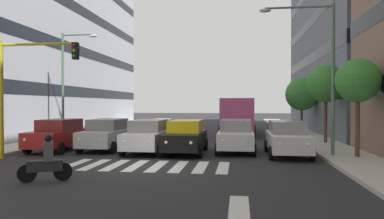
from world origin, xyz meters
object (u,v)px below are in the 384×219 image
object	(u,v)px
traffic_light_gantry	(23,80)
street_lamp_right	(68,75)
bus_behind_traffic	(237,112)
motorcycle_with_rider	(46,162)
car_0	(287,138)
street_tree_2	(302,94)
car_3	(148,136)
car_1	(236,135)
car_2	(186,136)
street_lamp_left	(320,61)
car_4	(107,134)
street_tree_0	(358,81)
car_5	(59,134)
street_tree_1	(326,84)

from	to	relation	value
traffic_light_gantry	street_lamp_right	size ratio (longest dim) A/B	0.76
bus_behind_traffic	motorcycle_with_rider	xyz separation A→B (m)	(6.10, 20.11, -1.21)
car_0	street_tree_2	world-z (taller)	street_tree_2
car_3	car_1	bearing A→B (deg)	-169.47
car_2	street_lamp_right	world-z (taller)	street_lamp_right
car_3	street_tree_2	distance (m)	16.36
car_0	street_lamp_left	distance (m)	4.01
car_4	bus_behind_traffic	world-z (taller)	bus_behind_traffic
street_tree_0	car_2	bearing A→B (deg)	-7.23
car_0	street_lamp_right	bearing A→B (deg)	-19.63
traffic_light_gantry	street_lamp_right	world-z (taller)	street_lamp_right
bus_behind_traffic	street_tree_0	bearing A→B (deg)	111.82
car_1	street_lamp_left	world-z (taller)	street_lamp_left
motorcycle_with_rider	car_0	bearing A→B (deg)	-140.70
street_lamp_left	traffic_light_gantry	bearing A→B (deg)	9.76
car_0	street_lamp_left	world-z (taller)	street_lamp_left
car_2	car_3	world-z (taller)	same
street_lamp_left	street_lamp_right	world-z (taller)	street_lamp_right
car_5	bus_behind_traffic	xyz separation A→B (m)	(-9.69, -12.60, 0.97)
car_4	traffic_light_gantry	distance (m)	5.36
street_lamp_left	car_1	bearing A→B (deg)	-21.36
car_2	street_lamp_left	distance (m)	7.55
street_lamp_left	street_tree_0	bearing A→B (deg)	164.61
street_tree_2	street_lamp_right	bearing A→B (deg)	25.57
car_1	traffic_light_gantry	bearing A→B (deg)	21.94
bus_behind_traffic	car_3	bearing A→B (deg)	70.18
car_3	car_5	world-z (taller)	same
car_1	motorcycle_with_rider	distance (m)	10.24
car_2	motorcycle_with_rider	size ratio (longest dim) A/B	2.81
car_0	car_1	size ratio (longest dim) A/B	1.00
car_4	car_3	bearing A→B (deg)	163.83
street_lamp_right	street_tree_0	bearing A→B (deg)	161.09
car_5	street_lamp_right	bearing A→B (deg)	-69.25
street_tree_0	car_5	bearing A→B (deg)	-4.80
car_3	traffic_light_gantry	world-z (taller)	traffic_light_gantry
street_lamp_left	street_tree_0	world-z (taller)	street_lamp_left
motorcycle_with_rider	street_lamp_right	distance (m)	13.72
car_0	car_1	distance (m)	2.78
car_0	street_tree_2	xyz separation A→B (m)	(-2.87, -13.01, 2.51)
motorcycle_with_rider	car_1	bearing A→B (deg)	-126.58
car_3	bus_behind_traffic	bearing A→B (deg)	-109.82
car_2	bus_behind_traffic	bearing A→B (deg)	-101.27
street_tree_0	street_tree_1	bearing A→B (deg)	-90.01
traffic_light_gantry	street_lamp_left	distance (m)	13.93
car_5	car_4	bearing A→B (deg)	-166.74
car_1	car_5	bearing A→B (deg)	4.19
traffic_light_gantry	street_tree_1	distance (m)	17.25
car_1	street_lamp_right	world-z (taller)	street_lamp_right
car_3	car_5	bearing A→B (deg)	-1.61
car_1	traffic_light_gantry	size ratio (longest dim) A/B	0.81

